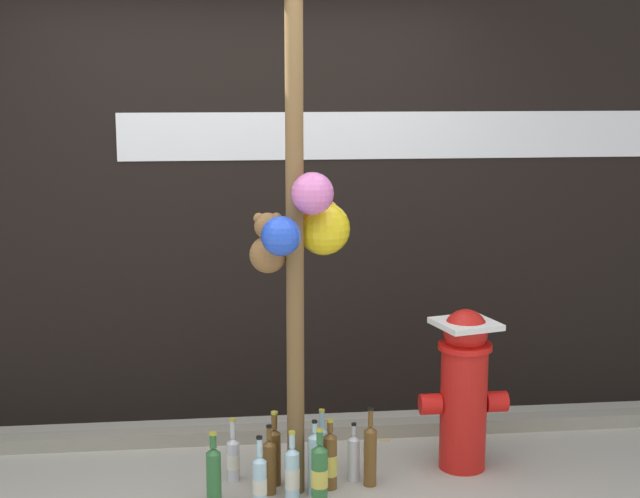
{
  "coord_description": "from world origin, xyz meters",
  "views": [
    {
      "loc": [
        -0.17,
        -3.92,
        2.03
      ],
      "look_at": [
        0.32,
        0.42,
        1.23
      ],
      "focal_mm": 52.29,
      "sensor_mm": 36.0,
      "label": 1
    }
  ],
  "objects_px": {
    "fire_hydrant": "(464,386)",
    "bottle_5": "(275,454)",
    "bottle_1": "(354,457)",
    "bottle_11": "(322,446)",
    "memorial_post": "(303,188)",
    "bottle_0": "(292,475)",
    "bottle_10": "(269,465)",
    "bottle_8": "(315,462)",
    "bottle_2": "(233,458)",
    "bottle_4": "(260,481)",
    "bottle_9": "(370,454)",
    "bottle_6": "(214,474)",
    "bottle_7": "(320,475)",
    "bottle_3": "(330,461)"
  },
  "relations": [
    {
      "from": "bottle_2",
      "to": "bottle_8",
      "type": "distance_m",
      "value": 0.45
    },
    {
      "from": "bottle_0",
      "to": "bottle_1",
      "type": "distance_m",
      "value": 0.39
    },
    {
      "from": "bottle_2",
      "to": "bottle_5",
      "type": "xyz_separation_m",
      "value": [
        0.21,
        -0.07,
        0.04
      ]
    },
    {
      "from": "bottle_0",
      "to": "bottle_1",
      "type": "height_order",
      "value": "bottle_0"
    },
    {
      "from": "memorial_post",
      "to": "bottle_0",
      "type": "height_order",
      "value": "memorial_post"
    },
    {
      "from": "bottle_0",
      "to": "bottle_8",
      "type": "xyz_separation_m",
      "value": [
        0.12,
        0.07,
        0.02
      ]
    },
    {
      "from": "bottle_4",
      "to": "bottle_7",
      "type": "height_order",
      "value": "bottle_7"
    },
    {
      "from": "bottle_5",
      "to": "bottle_4",
      "type": "bearing_deg",
      "value": -110.66
    },
    {
      "from": "memorial_post",
      "to": "bottle_1",
      "type": "xyz_separation_m",
      "value": [
        0.26,
        0.06,
        -1.39
      ]
    },
    {
      "from": "bottle_1",
      "to": "bottle_9",
      "type": "bearing_deg",
      "value": -42.29
    },
    {
      "from": "bottle_10",
      "to": "fire_hydrant",
      "type": "bearing_deg",
      "value": 11.21
    },
    {
      "from": "bottle_1",
      "to": "bottle_6",
      "type": "height_order",
      "value": "bottle_6"
    },
    {
      "from": "bottle_1",
      "to": "bottle_5",
      "type": "distance_m",
      "value": 0.41
    },
    {
      "from": "memorial_post",
      "to": "bottle_1",
      "type": "bearing_deg",
      "value": 13.77
    },
    {
      "from": "bottle_5",
      "to": "bottle_7",
      "type": "distance_m",
      "value": 0.34
    },
    {
      "from": "bottle_6",
      "to": "bottle_4",
      "type": "bearing_deg",
      "value": -13.17
    },
    {
      "from": "bottle_3",
      "to": "bottle_4",
      "type": "bearing_deg",
      "value": -156.61
    },
    {
      "from": "fire_hydrant",
      "to": "bottle_5",
      "type": "bearing_deg",
      "value": -174.02
    },
    {
      "from": "bottle_5",
      "to": "bottle_8",
      "type": "xyz_separation_m",
      "value": [
        0.19,
        -0.13,
        0.0
      ]
    },
    {
      "from": "bottle_3",
      "to": "bottle_10",
      "type": "bearing_deg",
      "value": -175.36
    },
    {
      "from": "bottle_8",
      "to": "bottle_2",
      "type": "bearing_deg",
      "value": 152.66
    },
    {
      "from": "bottle_1",
      "to": "bottle_11",
      "type": "distance_m",
      "value": 0.21
    },
    {
      "from": "bottle_2",
      "to": "bottle_3",
      "type": "relative_size",
      "value": 0.92
    },
    {
      "from": "bottle_4",
      "to": "bottle_9",
      "type": "relative_size",
      "value": 0.86
    },
    {
      "from": "fire_hydrant",
      "to": "bottle_8",
      "type": "distance_m",
      "value": 0.89
    },
    {
      "from": "bottle_1",
      "to": "bottle_9",
      "type": "distance_m",
      "value": 0.11
    },
    {
      "from": "bottle_2",
      "to": "bottle_4",
      "type": "height_order",
      "value": "bottle_4"
    },
    {
      "from": "bottle_3",
      "to": "bottle_9",
      "type": "bearing_deg",
      "value": 3.97
    },
    {
      "from": "bottle_6",
      "to": "bottle_9",
      "type": "relative_size",
      "value": 0.88
    },
    {
      "from": "bottle_2",
      "to": "bottle_9",
      "type": "distance_m",
      "value": 0.7
    },
    {
      "from": "memorial_post",
      "to": "bottle_10",
      "type": "distance_m",
      "value": 1.38
    },
    {
      "from": "bottle_8",
      "to": "fire_hydrant",
      "type": "bearing_deg",
      "value": 16.32
    },
    {
      "from": "bottle_3",
      "to": "bottle_11",
      "type": "relative_size",
      "value": 1.09
    },
    {
      "from": "bottle_3",
      "to": "bottle_4",
      "type": "height_order",
      "value": "bottle_3"
    },
    {
      "from": "bottle_2",
      "to": "bottle_10",
      "type": "height_order",
      "value": "bottle_10"
    },
    {
      "from": "bottle_0",
      "to": "bottle_4",
      "type": "bearing_deg",
      "value": -171.17
    },
    {
      "from": "bottle_9",
      "to": "bottle_2",
      "type": "bearing_deg",
      "value": 169.03
    },
    {
      "from": "fire_hydrant",
      "to": "bottle_10",
      "type": "bearing_deg",
      "value": -168.79
    },
    {
      "from": "bottle_6",
      "to": "bottle_9",
      "type": "height_order",
      "value": "bottle_9"
    },
    {
      "from": "bottle_3",
      "to": "memorial_post",
      "type": "bearing_deg",
      "value": 172.59
    },
    {
      "from": "bottle_11",
      "to": "bottle_4",
      "type": "bearing_deg",
      "value": -131.85
    },
    {
      "from": "fire_hydrant",
      "to": "bottle_4",
      "type": "distance_m",
      "value": 1.18
    },
    {
      "from": "bottle_6",
      "to": "bottle_11",
      "type": "height_order",
      "value": "bottle_6"
    },
    {
      "from": "bottle_0",
      "to": "bottle_4",
      "type": "relative_size",
      "value": 1.02
    },
    {
      "from": "bottle_1",
      "to": "bottle_9",
      "type": "xyz_separation_m",
      "value": [
        0.07,
        -0.07,
        0.04
      ]
    },
    {
      "from": "fire_hydrant",
      "to": "bottle_1",
      "type": "relative_size",
      "value": 2.79
    },
    {
      "from": "bottle_9",
      "to": "bottle_10",
      "type": "distance_m",
      "value": 0.51
    },
    {
      "from": "bottle_6",
      "to": "fire_hydrant",
      "type": "bearing_deg",
      "value": 12.28
    },
    {
      "from": "bottle_11",
      "to": "bottle_1",
      "type": "bearing_deg",
      "value": -44.95
    },
    {
      "from": "bottle_6",
      "to": "bottle_11",
      "type": "relative_size",
      "value": 1.09
    }
  ]
}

